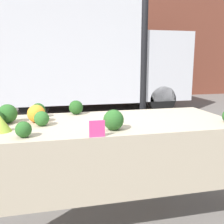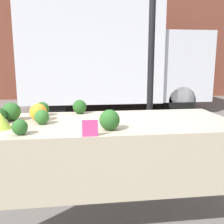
{
  "view_description": "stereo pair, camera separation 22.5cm",
  "coord_description": "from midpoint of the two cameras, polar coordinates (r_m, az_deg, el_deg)",
  "views": [
    {
      "loc": [
        -0.51,
        -2.15,
        1.38
      ],
      "look_at": [
        0.0,
        0.0,
        0.94
      ],
      "focal_mm": 42.0,
      "sensor_mm": 36.0,
      "label": 1
    },
    {
      "loc": [
        -0.28,
        -2.19,
        1.38
      ],
      "look_at": [
        0.0,
        0.0,
        0.94
      ],
      "focal_mm": 42.0,
      "sensor_mm": 36.0,
      "label": 2
    }
  ],
  "objects": [
    {
      "name": "broccoli_head_3",
      "position": [
        2.19,
        -12.25,
        -1.11
      ],
      "size": [
        0.12,
        0.12,
        0.12
      ],
      "color": "#2D6628",
      "rests_on": "market_table"
    },
    {
      "name": "parked_truck",
      "position": [
        7.43,
        -0.0,
        11.91
      ],
      "size": [
        4.88,
        2.26,
        2.82
      ],
      "color": "silver",
      "rests_on": "ground_plane"
    },
    {
      "name": "ground_plane",
      "position": [
        2.61,
        2.65,
        -20.85
      ],
      "size": [
        40.0,
        40.0,
        0.0
      ],
      "primitive_type": "plane",
      "color": "slate"
    },
    {
      "name": "broccoli_head_0",
      "position": [
        2.53,
        -12.53,
        0.62
      ],
      "size": [
        0.13,
        0.13,
        0.13
      ],
      "color": "#23511E",
      "rests_on": "market_table"
    },
    {
      "name": "romanesco_head",
      "position": [
        2.13,
        -20.3,
        -1.83
      ],
      "size": [
        0.16,
        0.16,
        0.13
      ],
      "color": "#93B238",
      "rests_on": "market_table"
    },
    {
      "name": "building_facade",
      "position": [
        10.07,
        -5.34,
        18.5
      ],
      "size": [
        16.0,
        0.6,
        5.35
      ],
      "color": "brown",
      "rests_on": "ground_plane"
    },
    {
      "name": "broccoli_head_4",
      "position": [
        1.96,
        2.75,
        -1.76
      ],
      "size": [
        0.16,
        0.16,
        0.16
      ],
      "color": "#285B23",
      "rests_on": "market_table"
    },
    {
      "name": "broccoli_head_2",
      "position": [
        2.58,
        -4.6,
        1.12
      ],
      "size": [
        0.14,
        0.14,
        0.14
      ],
      "color": "#23511E",
      "rests_on": "market_table"
    },
    {
      "name": "broccoli_head_6",
      "position": [
        1.92,
        -16.3,
        -3.22
      ],
      "size": [
        0.11,
        0.11,
        0.11
      ],
      "color": "#285B23",
      "rests_on": "market_table"
    },
    {
      "name": "tent_pole",
      "position": [
        2.96,
        10.6,
        8.34
      ],
      "size": [
        0.07,
        0.07,
        2.49
      ],
      "color": "black",
      "rests_on": "ground_plane"
    },
    {
      "name": "broccoli_head_7",
      "position": [
        2.4,
        -18.61,
        0.06
      ],
      "size": [
        0.16,
        0.16,
        0.16
      ],
      "color": "#285B23",
      "rests_on": "market_table"
    },
    {
      "name": "price_sign",
      "position": [
        1.8,
        -1.23,
        -3.61
      ],
      "size": [
        0.11,
        0.01,
        0.12
      ],
      "color": "#E53D84",
      "rests_on": "market_table"
    },
    {
      "name": "market_table",
      "position": [
        2.23,
        3.13,
        -4.91
      ],
      "size": [
        2.1,
        0.92,
        0.86
      ],
      "color": "tan",
      "rests_on": "ground_plane"
    },
    {
      "name": "orange_cauliflower",
      "position": [
        2.33,
        -13.13,
        -0.06
      ],
      "size": [
        0.15,
        0.15,
        0.15
      ],
      "color": "orange",
      "rests_on": "market_table"
    }
  ]
}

